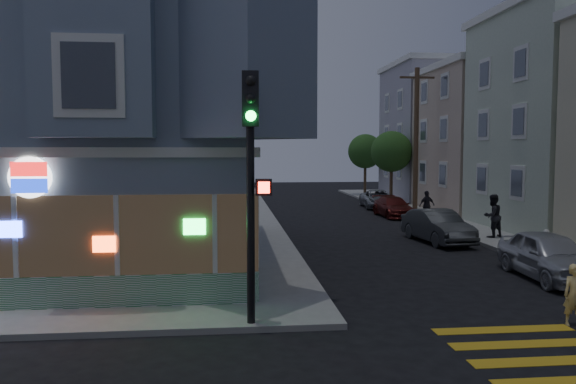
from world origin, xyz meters
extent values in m
plane|color=black|center=(0.00, 0.00, 0.00)|extent=(120.00, 120.00, 0.00)
cube|color=slate|center=(-6.00, 11.00, 5.65)|extent=(14.00, 14.00, 11.00)
cube|color=silver|center=(-6.00, 11.00, 4.00)|extent=(14.30, 14.30, 0.25)
cylinder|color=white|center=(-4.40, 3.87, 3.40)|extent=(1.00, 0.12, 1.00)
cube|color=#BBA791|center=(19.50, 25.00, 4.65)|extent=(12.00, 8.60, 9.00)
cube|color=#9C98A7|center=(19.50, 34.00, 5.40)|extent=(12.00, 8.60, 10.50)
cylinder|color=#4C3826|center=(12.00, 24.00, 4.65)|extent=(0.30, 0.30, 9.00)
cube|color=#4C3826|center=(12.00, 24.00, 8.55)|extent=(2.20, 0.12, 0.12)
cylinder|color=#4C3826|center=(12.20, 30.00, 1.75)|extent=(0.24, 0.24, 3.20)
sphere|color=#1F491A|center=(12.20, 30.00, 3.95)|extent=(3.00, 3.00, 3.00)
cylinder|color=#4C3826|center=(12.20, 38.00, 1.75)|extent=(0.24, 0.24, 3.20)
sphere|color=#1F491A|center=(12.20, 38.00, 3.95)|extent=(3.00, 3.00, 3.00)
imported|color=#FAD97F|center=(8.30, 1.80, 0.72)|extent=(0.58, 0.44, 1.43)
imported|color=black|center=(12.09, 13.69, 1.12)|extent=(1.13, 1.01, 1.93)
imported|color=#26222A|center=(11.30, 19.92, 0.97)|extent=(1.04, 0.64, 1.65)
imported|color=#B5B7BD|center=(10.33, 6.25, 0.76)|extent=(2.02, 4.52, 1.51)
imported|color=#393C3E|center=(9.42, 13.38, 0.72)|extent=(2.03, 4.53, 1.44)
imported|color=#5D1915|center=(10.26, 22.83, 0.61)|extent=(1.87, 4.24, 1.21)
imported|color=#94989D|center=(10.70, 28.03, 0.63)|extent=(2.44, 4.66, 1.25)
cylinder|color=black|center=(0.84, 2.30, 2.96)|extent=(0.18, 0.18, 5.62)
cube|color=black|center=(0.84, 2.05, 5.15)|extent=(0.38, 0.33, 1.18)
sphere|color=black|center=(0.84, 1.87, 5.53)|extent=(0.22, 0.22, 0.22)
sphere|color=black|center=(0.84, 1.87, 5.15)|extent=(0.22, 0.22, 0.22)
sphere|color=#19F23F|center=(0.84, 1.87, 4.78)|extent=(0.22, 0.22, 0.22)
cube|color=black|center=(1.12, 2.10, 3.24)|extent=(0.37, 0.24, 0.36)
cube|color=#FF2614|center=(1.12, 1.97, 3.24)|extent=(0.25, 0.02, 0.25)
cylinder|color=silver|center=(13.00, 10.92, 0.43)|extent=(0.23, 0.23, 0.57)
sphere|color=silver|center=(13.00, 10.92, 0.77)|extent=(0.25, 0.25, 0.25)
cylinder|color=silver|center=(13.00, 10.92, 0.48)|extent=(0.43, 0.11, 0.11)
camera|label=1|loc=(0.38, -10.18, 4.06)|focal=35.00mm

